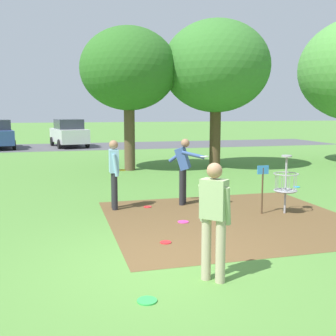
# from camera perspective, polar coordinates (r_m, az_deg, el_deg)

# --- Properties ---
(ground_plane) EXTENTS (160.00, 160.00, 0.00)m
(ground_plane) POSITION_cam_1_polar(r_m,az_deg,el_deg) (6.72, -0.23, -13.22)
(ground_plane) COLOR #518438
(dirt_tee_pad) EXTENTS (5.38, 4.95, 0.01)m
(dirt_tee_pad) POSITION_cam_1_polar(r_m,az_deg,el_deg) (9.47, 8.54, -6.97)
(dirt_tee_pad) COLOR brown
(dirt_tee_pad) RESTS_ON ground
(disc_golf_basket) EXTENTS (0.98, 0.58, 1.39)m
(disc_golf_basket) POSITION_cam_1_polar(r_m,az_deg,el_deg) (10.12, 15.58, -1.87)
(disc_golf_basket) COLOR #9E9EA3
(disc_golf_basket) RESTS_ON ground
(player_foreground_watching) EXTENTS (0.85, 0.91, 1.71)m
(player_foreground_watching) POSITION_cam_1_polar(r_m,az_deg,el_deg) (10.66, 2.15, 0.17)
(player_foreground_watching) COLOR #232328
(player_foreground_watching) RESTS_ON ground
(player_throwing) EXTENTS (0.45, 0.45, 1.71)m
(player_throwing) POSITION_cam_1_polar(r_m,az_deg,el_deg) (5.89, 6.34, -6.46)
(player_throwing) COLOR tan
(player_throwing) RESTS_ON ground
(player_waiting_left) EXTENTS (0.41, 0.47, 1.71)m
(player_waiting_left) POSITION_cam_1_polar(r_m,az_deg,el_deg) (10.23, -7.43, -0.32)
(player_waiting_left) COLOR #232328
(player_waiting_left) RESTS_ON ground
(frisbee_near_basket) EXTENTS (0.21, 0.21, 0.02)m
(frisbee_near_basket) POSITION_cam_1_polar(r_m,az_deg,el_deg) (13.81, 17.27, -2.50)
(frisbee_near_basket) COLOR #1E93DB
(frisbee_near_basket) RESTS_ON ground
(frisbee_by_tee) EXTENTS (0.20, 0.20, 0.02)m
(frisbee_by_tee) POSITION_cam_1_polar(r_m,az_deg,el_deg) (10.51, -2.82, -5.37)
(frisbee_by_tee) COLOR red
(frisbee_by_tee) RESTS_ON ground
(frisbee_mid_grass) EXTENTS (0.21, 0.21, 0.02)m
(frisbee_mid_grass) POSITION_cam_1_polar(r_m,az_deg,el_deg) (7.76, -0.32, -10.21)
(frisbee_mid_grass) COLOR red
(frisbee_mid_grass) RESTS_ON ground
(frisbee_far_left) EXTENTS (0.24, 0.24, 0.02)m
(frisbee_far_left) POSITION_cam_1_polar(r_m,az_deg,el_deg) (9.12, 2.11, -7.43)
(frisbee_far_left) COLOR #E53D99
(frisbee_far_left) RESTS_ON ground
(frisbee_scattered_a) EXTENTS (0.26, 0.26, 0.02)m
(frisbee_scattered_a) POSITION_cam_1_polar(r_m,az_deg,el_deg) (5.57, -2.91, -17.78)
(frisbee_scattered_a) COLOR green
(frisbee_scattered_a) RESTS_ON ground
(tree_near_left) EXTENTS (3.85, 3.85, 5.70)m
(tree_near_left) POSITION_cam_1_polar(r_m,az_deg,el_deg) (16.92, -5.44, 13.35)
(tree_near_left) COLOR brown
(tree_near_left) RESTS_ON ground
(tree_mid_center) EXTENTS (4.40, 4.40, 6.08)m
(tree_mid_center) POSITION_cam_1_polar(r_m,az_deg,el_deg) (17.54, 6.65, 13.66)
(tree_mid_center) COLOR #4C3823
(tree_mid_center) RESTS_ON ground
(parking_lot_strip) EXTENTS (36.00, 6.00, 0.01)m
(parking_lot_strip) POSITION_cam_1_polar(r_m,az_deg,el_deg) (28.64, -11.71, 2.93)
(parking_lot_strip) COLOR #4C4C51
(parking_lot_strip) RESTS_ON ground
(parked_car_center_left) EXTENTS (2.54, 4.46, 1.84)m
(parked_car_center_left) POSITION_cam_1_polar(r_m,az_deg,el_deg) (28.60, -13.49, 4.71)
(parked_car_center_left) COLOR silver
(parked_car_center_left) RESTS_ON ground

